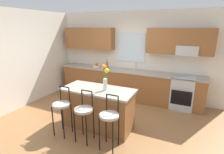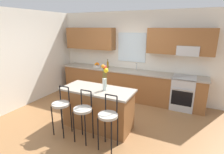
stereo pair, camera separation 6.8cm
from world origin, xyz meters
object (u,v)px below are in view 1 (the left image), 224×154
(kitchen_island, at_px, (98,108))
(fruit_bowl_oranges, at_px, (96,65))
(bar_stool_far, at_px, (109,118))
(oven_range, at_px, (182,92))
(bar_stool_middle, at_px, (84,112))
(bar_stool_near, at_px, (62,107))
(bottle_olive_oil, at_px, (107,65))
(flower_vase, at_px, (105,77))

(kitchen_island, relative_size, fruit_bowl_oranges, 6.67)
(bar_stool_far, height_order, fruit_bowl_oranges, fruit_bowl_oranges)
(oven_range, height_order, bar_stool_middle, bar_stool_middle)
(bar_stool_near, bearing_deg, bottle_olive_oil, 93.82)
(bar_stool_far, bearing_deg, bar_stool_near, 180.00)
(oven_range, xyz_separation_m, bar_stool_far, (-1.10, -2.43, 0.18))
(oven_range, xyz_separation_m, kitchen_island, (-1.65, -1.86, 0.00))
(oven_range, bearing_deg, bar_stool_near, -132.07)
(kitchen_island, relative_size, bar_stool_middle, 1.54)
(flower_vase, distance_m, fruit_bowl_oranges, 2.32)
(flower_vase, bearing_deg, oven_range, 51.98)
(oven_range, xyz_separation_m, bar_stool_near, (-2.20, -2.43, 0.18))
(oven_range, xyz_separation_m, flower_vase, (-1.46, -1.87, 0.76))
(kitchen_island, bearing_deg, bar_stool_near, -133.93)
(flower_vase, xyz_separation_m, fruit_bowl_oranges, (-1.31, 1.90, -0.25))
(bar_stool_middle, distance_m, bottle_olive_oil, 2.59)
(bar_stool_middle, xyz_separation_m, bar_stool_far, (0.55, 0.00, 0.00))
(bar_stool_middle, bearing_deg, kitchen_island, 90.00)
(oven_range, bearing_deg, kitchen_island, -131.47)
(bar_stool_far, distance_m, flower_vase, 0.89)
(bar_stool_near, distance_m, bar_stool_far, 1.10)
(bar_stool_middle, bearing_deg, oven_range, 55.92)
(flower_vase, relative_size, fruit_bowl_oranges, 2.37)
(kitchen_island, distance_m, bar_stool_near, 0.81)
(bar_stool_near, bearing_deg, flower_vase, 37.54)
(bottle_olive_oil, bearing_deg, flower_vase, -64.58)
(bar_stool_far, bearing_deg, oven_range, 65.74)
(bottle_olive_oil, bearing_deg, bar_stool_middle, -73.81)
(oven_range, relative_size, kitchen_island, 0.57)
(fruit_bowl_oranges, bearing_deg, flower_vase, -55.44)
(fruit_bowl_oranges, bearing_deg, bar_stool_middle, -65.53)
(oven_range, bearing_deg, fruit_bowl_oranges, 179.44)
(kitchen_island, bearing_deg, flower_vase, -1.72)
(bar_stool_middle, bearing_deg, bar_stool_far, 0.00)
(fruit_bowl_oranges, xyz_separation_m, bottle_olive_oil, (0.41, -0.00, 0.06))
(oven_range, height_order, bottle_olive_oil, bottle_olive_oil)
(bar_stool_near, bearing_deg, fruit_bowl_oranges, 103.04)
(flower_vase, bearing_deg, fruit_bowl_oranges, 124.56)
(bar_stool_near, xyz_separation_m, bar_stool_middle, (0.55, 0.00, 0.00))
(bar_stool_near, xyz_separation_m, bottle_olive_oil, (-0.16, 2.46, 0.40))
(bar_stool_near, height_order, bar_stool_far, same)
(bar_stool_middle, xyz_separation_m, bottle_olive_oil, (-0.71, 2.46, 0.40))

